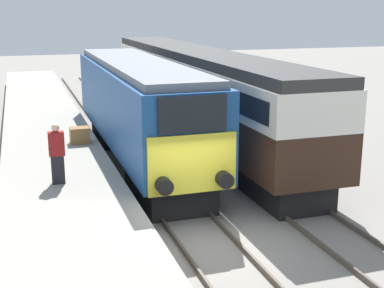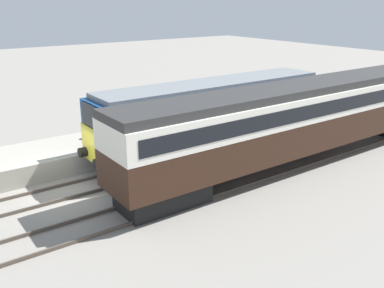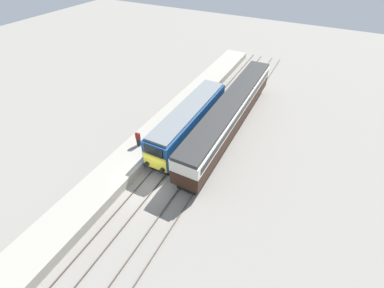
# 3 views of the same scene
# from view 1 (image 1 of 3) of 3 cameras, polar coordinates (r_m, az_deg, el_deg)

# --- Properties ---
(ground_plane) EXTENTS (120.00, 120.00, 0.00)m
(ground_plane) POSITION_cam_1_polar(r_m,az_deg,el_deg) (13.68, 2.02, -11.14)
(ground_plane) COLOR gray
(platform_left) EXTENTS (3.50, 50.00, 0.96)m
(platform_left) POSITION_cam_1_polar(r_m,az_deg,el_deg) (20.34, -14.66, -1.54)
(platform_left) COLOR #9E998C
(platform_left) RESTS_ON ground_plane
(rails_near_track) EXTENTS (1.51, 60.00, 0.14)m
(rails_near_track) POSITION_cam_1_polar(r_m,az_deg,el_deg) (18.09, -3.43, -4.44)
(rails_near_track) COLOR #4C4238
(rails_near_track) RESTS_ON ground_plane
(rails_far_track) EXTENTS (1.50, 60.00, 0.14)m
(rails_far_track) POSITION_cam_1_polar(r_m,az_deg,el_deg) (19.18, 6.46, -3.40)
(rails_far_track) COLOR #4C4238
(rails_far_track) RESTS_ON ground_plane
(locomotive) EXTENTS (2.70, 13.72, 3.96)m
(locomotive) POSITION_cam_1_polar(r_m,az_deg,el_deg) (20.51, -5.75, 3.91)
(locomotive) COLOR black
(locomotive) RESTS_ON ground_plane
(passenger_carriage) EXTENTS (2.75, 21.80, 4.07)m
(passenger_carriage) POSITION_cam_1_polar(r_m,az_deg,el_deg) (24.63, 0.27, 6.40)
(passenger_carriage) COLOR black
(passenger_carriage) RESTS_ON ground_plane
(person_on_platform) EXTENTS (0.44, 0.26, 1.75)m
(person_on_platform) POSITION_cam_1_polar(r_m,az_deg,el_deg) (15.69, -14.21, -1.04)
(person_on_platform) COLOR black
(person_on_platform) RESTS_ON platform_left
(luggage_crate) EXTENTS (0.70, 0.56, 0.60)m
(luggage_crate) POSITION_cam_1_polar(r_m,az_deg,el_deg) (20.35, -11.90, 0.91)
(luggage_crate) COLOR olive
(luggage_crate) RESTS_ON platform_left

